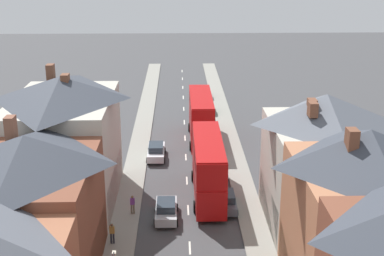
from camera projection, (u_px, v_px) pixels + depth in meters
The scene contains 12 objects.
pavement_left at pixel (134, 172), 52.13m from camera, with size 2.20×104.00×0.14m, color gray.
pavement_right at pixel (238, 171), 52.39m from camera, with size 2.20×104.00×0.14m, color gray.
centre_line_dashes at pixel (187, 181), 50.39m from camera, with size 0.14×97.80×0.01m.
double_decker_bus_lead at pixel (201, 117), 60.05m from camera, with size 2.74×10.80×5.30m.
double_decker_bus_mid_street at pixel (208, 167), 46.35m from camera, with size 2.74×10.80×5.30m.
car_near_blue at pixel (166, 210), 43.00m from camera, with size 1.90×4.25×1.60m.
car_near_silver at pixel (204, 92), 78.34m from camera, with size 1.90×3.86×1.62m.
car_mid_black at pixel (225, 201), 44.59m from camera, with size 1.90×4.11×1.58m.
car_mid_white at pixel (156, 151), 55.52m from camera, with size 1.90×4.59×1.62m.
car_far_grey at pixel (207, 107), 71.10m from camera, with size 1.90×3.81×1.70m.
pedestrian_far_left at pixel (112, 232), 39.10m from camera, with size 0.36×0.22×1.61m.
pedestrian_far_right at pixel (132, 204), 43.52m from camera, with size 0.36×0.22×1.61m.
Camera 1 is at (-0.77, -10.21, 20.68)m, focal length 50.00 mm.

